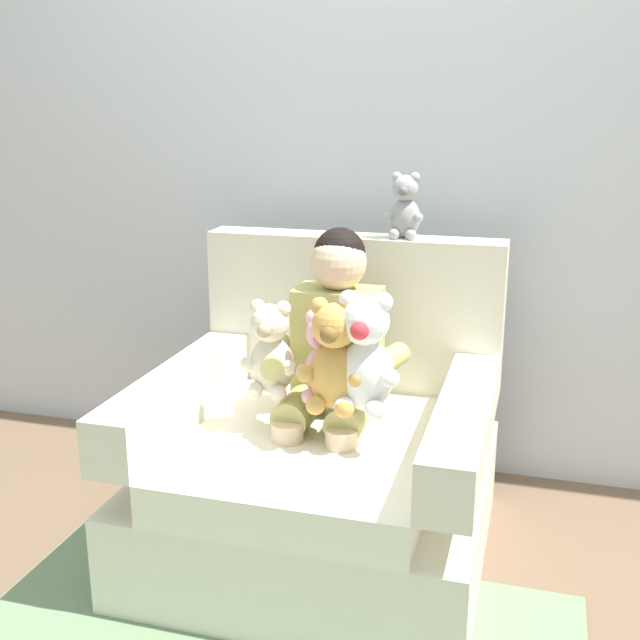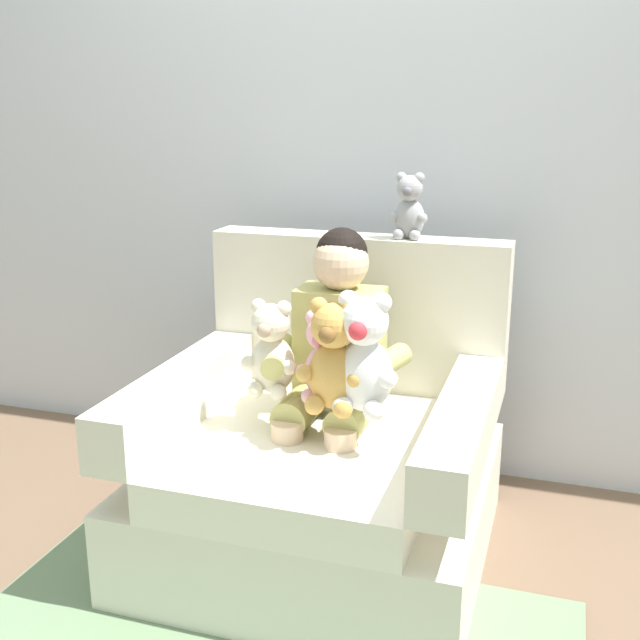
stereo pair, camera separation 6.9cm
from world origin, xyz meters
name	(u,v)px [view 2 (the right image)]	position (x,y,z in m)	size (l,w,h in m)	color
ground_plane	(320,550)	(0.00, 0.00, 0.00)	(8.00, 8.00, 0.00)	brown
back_wall	(385,117)	(0.00, 0.75, 1.30)	(6.00, 0.10, 2.60)	silver
armchair	(325,460)	(0.00, 0.05, 0.29)	(1.00, 0.98, 0.93)	silver
seated_child	(334,353)	(0.02, 0.08, 0.63)	(0.45, 0.39, 0.82)	tan
plush_cream	(271,351)	(-0.13, -0.04, 0.66)	(0.17, 0.14, 0.29)	silver
plush_pink	(325,360)	(0.03, -0.04, 0.65)	(0.16, 0.13, 0.27)	#EAA8BC
plush_honey	(334,359)	(0.07, -0.11, 0.67)	(0.19, 0.16, 0.32)	gold
plush_white	(364,357)	(0.16, -0.09, 0.68)	(0.20, 0.17, 0.35)	white
plush_grey_on_backrest	(409,208)	(0.17, 0.41, 1.03)	(0.13, 0.10, 0.21)	#9E9EA3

